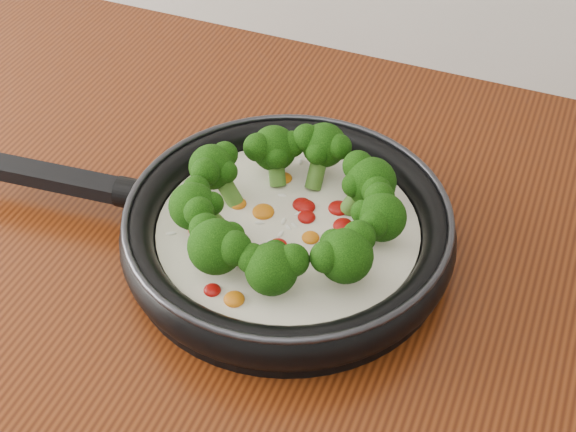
% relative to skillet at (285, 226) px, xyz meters
% --- Properties ---
extents(skillet, '(0.55, 0.37, 0.10)m').
position_rel_skillet_xyz_m(skillet, '(0.00, 0.00, 0.00)').
color(skillet, black).
rests_on(skillet, counter).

